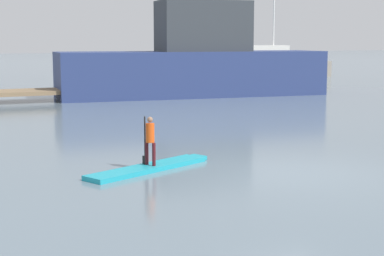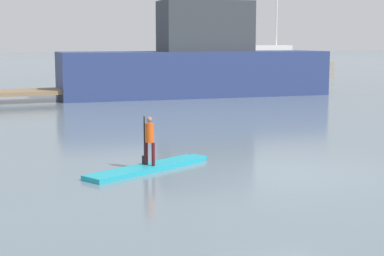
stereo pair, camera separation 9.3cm
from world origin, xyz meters
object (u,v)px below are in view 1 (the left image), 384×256
(paddleboard_near, at_px, (150,167))
(motor_boat_small_navy, at_px, (270,65))
(paddler_child_solo, at_px, (150,138))
(fishing_boat_white_large, at_px, (195,64))

(paddleboard_near, height_order, motor_boat_small_navy, motor_boat_small_navy)
(paddler_child_solo, height_order, fishing_boat_white_large, fishing_boat_white_large)
(paddleboard_near, xyz_separation_m, paddler_child_solo, (-0.00, 0.01, 0.63))
(paddleboard_near, bearing_deg, motor_boat_small_navy, 54.31)
(paddleboard_near, height_order, fishing_boat_white_large, fishing_boat_white_large)
(fishing_boat_white_large, relative_size, motor_boat_small_navy, 1.51)
(paddler_child_solo, relative_size, fishing_boat_white_large, 0.08)
(paddleboard_near, relative_size, paddler_child_solo, 3.04)
(paddler_child_solo, xyz_separation_m, motor_boat_small_navy, (20.19, 28.09, 0.18))
(fishing_boat_white_large, xyz_separation_m, motor_boat_small_navy, (12.00, 12.45, -0.73))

